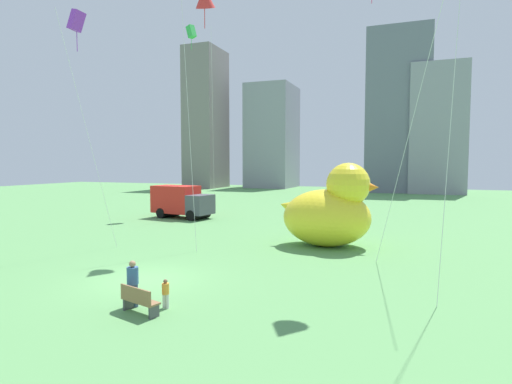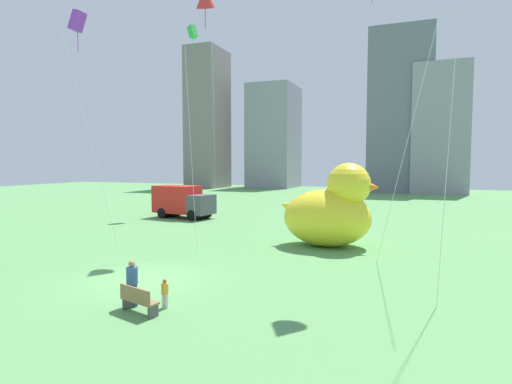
{
  "view_description": "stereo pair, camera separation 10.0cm",
  "coord_description": "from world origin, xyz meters",
  "px_view_note": "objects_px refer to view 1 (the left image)",
  "views": [
    {
      "loc": [
        10.24,
        -14.2,
        4.87
      ],
      "look_at": [
        3.7,
        3.21,
        3.56
      ],
      "focal_mm": 29.01,
      "sensor_mm": 36.0,
      "label": 1
    },
    {
      "loc": [
        10.33,
        -14.16,
        4.87
      ],
      "look_at": [
        3.7,
        3.21,
        3.56
      ],
      "focal_mm": 29.01,
      "sensor_mm": 36.0,
      "label": 2
    }
  ],
  "objects_px": {
    "kite_green": "(192,33)",
    "kite_purple": "(77,22)",
    "box_truck": "(181,202)",
    "park_bench": "(139,300)",
    "person_adult": "(133,281)",
    "giant_inflatable_duck": "(330,211)",
    "person_child": "(166,292)"
  },
  "relations": [
    {
      "from": "person_adult",
      "to": "box_truck",
      "type": "relative_size",
      "value": 0.27
    },
    {
      "from": "giant_inflatable_duck",
      "to": "kite_green",
      "type": "bearing_deg",
      "value": 143.35
    },
    {
      "from": "person_child",
      "to": "box_truck",
      "type": "relative_size",
      "value": 0.17
    },
    {
      "from": "park_bench",
      "to": "person_adult",
      "type": "relative_size",
      "value": 0.97
    },
    {
      "from": "person_adult",
      "to": "kite_green",
      "type": "bearing_deg",
      "value": 114.79
    },
    {
      "from": "person_child",
      "to": "box_truck",
      "type": "distance_m",
      "value": 23.15
    },
    {
      "from": "giant_inflatable_duck",
      "to": "person_child",
      "type": "bearing_deg",
      "value": -104.78
    },
    {
      "from": "box_truck",
      "to": "kite_purple",
      "type": "relative_size",
      "value": 0.43
    },
    {
      "from": "person_adult",
      "to": "box_truck",
      "type": "bearing_deg",
      "value": 116.75
    },
    {
      "from": "kite_purple",
      "to": "giant_inflatable_duck",
      "type": "bearing_deg",
      "value": 20.64
    },
    {
      "from": "person_adult",
      "to": "park_bench",
      "type": "bearing_deg",
      "value": -40.3
    },
    {
      "from": "box_truck",
      "to": "person_child",
      "type": "bearing_deg",
      "value": -60.47
    },
    {
      "from": "giant_inflatable_duck",
      "to": "kite_purple",
      "type": "relative_size",
      "value": 0.44
    },
    {
      "from": "kite_green",
      "to": "kite_purple",
      "type": "relative_size",
      "value": 1.32
    },
    {
      "from": "kite_green",
      "to": "box_truck",
      "type": "bearing_deg",
      "value": -77.34
    },
    {
      "from": "giant_inflatable_duck",
      "to": "kite_purple",
      "type": "height_order",
      "value": "kite_purple"
    },
    {
      "from": "kite_purple",
      "to": "person_adult",
      "type": "bearing_deg",
      "value": -39.06
    },
    {
      "from": "park_bench",
      "to": "person_adult",
      "type": "bearing_deg",
      "value": 139.7
    },
    {
      "from": "park_bench",
      "to": "kite_green",
      "type": "height_order",
      "value": "kite_green"
    },
    {
      "from": "giant_inflatable_duck",
      "to": "box_truck",
      "type": "bearing_deg",
      "value": 151.76
    },
    {
      "from": "park_bench",
      "to": "person_child",
      "type": "bearing_deg",
      "value": 56.08
    },
    {
      "from": "person_adult",
      "to": "person_child",
      "type": "height_order",
      "value": "person_adult"
    },
    {
      "from": "person_child",
      "to": "kite_purple",
      "type": "height_order",
      "value": "kite_purple"
    },
    {
      "from": "person_child",
      "to": "box_truck",
      "type": "height_order",
      "value": "box_truck"
    },
    {
      "from": "kite_purple",
      "to": "box_truck",
      "type": "bearing_deg",
      "value": 94.97
    },
    {
      "from": "person_adult",
      "to": "kite_purple",
      "type": "height_order",
      "value": "kite_purple"
    },
    {
      "from": "person_adult",
      "to": "kite_purple",
      "type": "relative_size",
      "value": 0.12
    },
    {
      "from": "box_truck",
      "to": "person_adult",
      "type": "bearing_deg",
      "value": -63.25
    },
    {
      "from": "giant_inflatable_duck",
      "to": "box_truck",
      "type": "distance_m",
      "value": 16.63
    },
    {
      "from": "person_child",
      "to": "giant_inflatable_duck",
      "type": "relative_size",
      "value": 0.17
    },
    {
      "from": "person_child",
      "to": "giant_inflatable_duck",
      "type": "xyz_separation_m",
      "value": [
        3.24,
        12.27,
        1.53
      ]
    },
    {
      "from": "giant_inflatable_duck",
      "to": "person_adult",
      "type": "bearing_deg",
      "value": -109.25
    }
  ]
}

